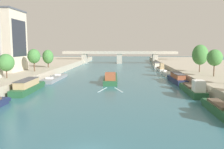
{
  "coord_description": "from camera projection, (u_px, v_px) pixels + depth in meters",
  "views": [
    {
      "loc": [
        3.59,
        -19.85,
        9.98
      ],
      "look_at": [
        0.0,
        40.2,
        2.47
      ],
      "focal_mm": 37.25,
      "sensor_mm": 36.0,
      "label": 1
    }
  ],
  "objects": [
    {
      "name": "quay_left",
      "position": [
        2.0,
        72.0,
        77.68
      ],
      "size": [
        36.0,
        170.0,
        2.3
      ],
      "primitive_type": "cube",
      "color": "#B2A893",
      "rests_on": "ground"
    },
    {
      "name": "barge_midriver",
      "position": [
        111.0,
        78.0,
        65.38
      ],
      "size": [
        4.47,
        19.57,
        3.03
      ],
      "color": "#235633",
      "rests_on": "ground"
    },
    {
      "name": "wake_behind_barge",
      "position": [
        110.0,
        90.0,
        52.68
      ],
      "size": [
        5.59,
        6.03,
        0.03
      ],
      "color": "#A5D1DB",
      "rests_on": "ground"
    },
    {
      "name": "moored_boat_left_end",
      "position": [
        28.0,
        86.0,
        50.48
      ],
      "size": [
        3.43,
        14.41,
        2.79
      ],
      "color": "#235633",
      "rests_on": "ground"
    },
    {
      "name": "moored_boat_left_downstream",
      "position": [
        55.0,
        78.0,
        67.89
      ],
      "size": [
        3.55,
        16.21,
        2.06
      ],
      "color": "gray",
      "rests_on": "ground"
    },
    {
      "name": "moored_boat_right_gap_after",
      "position": [
        224.0,
        110.0,
        32.77
      ],
      "size": [
        2.54,
        12.68,
        3.28
      ],
      "color": "#235633",
      "rests_on": "ground"
    },
    {
      "name": "moored_boat_right_near",
      "position": [
        193.0,
        89.0,
        48.26
      ],
      "size": [
        2.93,
        13.66,
        3.4
      ],
      "color": "#235633",
      "rests_on": "ground"
    },
    {
      "name": "moored_boat_right_upstream",
      "position": [
        177.0,
        78.0,
        62.96
      ],
      "size": [
        2.99,
        13.58,
        2.65
      ],
      "color": "#1E284C",
      "rests_on": "ground"
    },
    {
      "name": "moored_boat_right_second",
      "position": [
        166.0,
        73.0,
        78.64
      ],
      "size": [
        2.25,
        10.6,
        2.28
      ],
      "color": "silver",
      "rests_on": "ground"
    },
    {
      "name": "moored_boat_right_midway",
      "position": [
        160.0,
        69.0,
        90.94
      ],
      "size": [
        2.27,
        10.98,
        3.23
      ],
      "color": "silver",
      "rests_on": "ground"
    },
    {
      "name": "moored_boat_right_far",
      "position": [
        156.0,
        65.0,
        105.31
      ],
      "size": [
        3.13,
        14.27,
        2.51
      ],
      "color": "silver",
      "rests_on": "ground"
    },
    {
      "name": "tree_left_third",
      "position": [
        6.0,
        63.0,
        54.49
      ],
      "size": [
        3.77,
        3.77,
        5.77
      ],
      "color": "brown",
      "rests_on": "quay_left"
    },
    {
      "name": "tree_left_midway",
      "position": [
        34.0,
        56.0,
        68.93
      ],
      "size": [
        3.75,
        3.75,
        6.68
      ],
      "color": "brown",
      "rests_on": "quay_left"
    },
    {
      "name": "tree_left_past_mid",
      "position": [
        48.0,
        57.0,
        81.55
      ],
      "size": [
        3.8,
        3.8,
        6.21
      ],
      "color": "brown",
      "rests_on": "quay_left"
    },
    {
      "name": "tree_right_past_mid",
      "position": [
        215.0,
        58.0,
        57.56
      ],
      "size": [
        3.75,
        3.75,
        6.75
      ],
      "color": "brown",
      "rests_on": "quay_right"
    },
    {
      "name": "tree_right_second",
      "position": [
        200.0,
        55.0,
        67.14
      ],
      "size": [
        4.5,
        4.5,
        7.95
      ],
      "color": "brown",
      "rests_on": "quay_right"
    },
    {
      "name": "building_left_corner",
      "position": [
        0.0,
        41.0,
        69.34
      ],
      "size": [
        12.52,
        11.44,
        18.3
      ],
      "color": "beige",
      "rests_on": "quay_left"
    },
    {
      "name": "bridge_far",
      "position": [
        119.0,
        56.0,
        129.32
      ],
      "size": [
        63.42,
        4.4,
        6.86
      ],
      "color": "#ADA899",
      "rests_on": "ground"
    }
  ]
}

